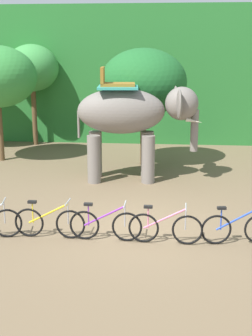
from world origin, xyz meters
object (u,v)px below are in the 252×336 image
Objects in this scene: bike_pink at (165,228)px; tree_far_left at (32,69)px; bike_yellow at (49,222)px; bike_blue at (238,228)px; bike_purple at (105,225)px; tree_right at (143,82)px; elephant at (131,116)px.

tree_far_left is at bearing 119.50° from bike_pink.
bike_blue is at bearing 0.49° from bike_yellow.
bike_blue is at bearing 1.46° from bike_purple.
tree_right is at bearing 109.39° from bike_blue.
bike_yellow is at bearing 177.96° from bike_pink.
tree_right reaches higher than bike_blue.
bike_purple is (-0.18, -5.25, -1.82)m from elephant.
bike_yellow is 4.38m from bike_blue.
tree_right reaches higher than bike_pink.
bike_blue is at bearing -53.99° from tree_far_left.
tree_right is at bearing 86.50° from bike_purple.
bike_yellow is at bearing -72.38° from tree_far_left.
tree_far_left is 13.61m from bike_blue.
elephant is at bearing 73.79° from bike_yellow.
bike_purple is (4.76, -10.80, -3.10)m from tree_far_left.
elephant reaches higher than bike_yellow.
bike_yellow is 2.73m from bike_pink.
tree_right reaches higher than elephant.
tree_right is (5.21, -3.38, -0.35)m from tree_far_left.
elephant is at bearing 118.96° from bike_blue.
bike_purple is 1.00× the size of bike_pink.
bike_yellow is at bearing -179.51° from bike_blue.
bike_purple is at bearing 177.64° from bike_pink.
bike_yellow and bike_blue have the same top height.
bike_blue is (2.59, -7.35, -2.75)m from tree_right.
tree_far_left is 2.66× the size of bike_pink.
bike_yellow is at bearing -103.64° from tree_right.
tree_far_left is at bearing 113.77° from bike_purple.
tree_right is 2.38m from elephant.
tree_right is 8.26m from bike_blue.
bike_purple is 1.39m from bike_pink.
tree_far_left is at bearing 147.05° from tree_right.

